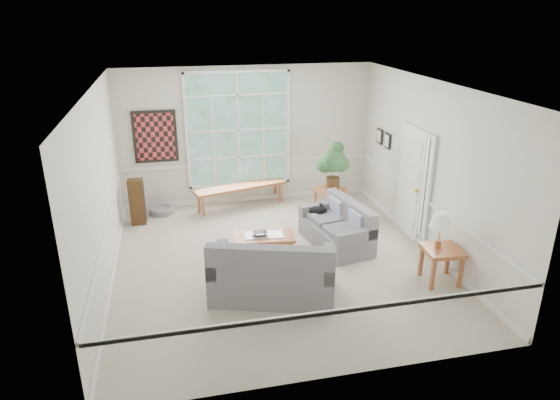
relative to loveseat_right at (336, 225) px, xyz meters
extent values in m
cube|color=#ABA192|center=(-1.19, -0.37, -0.42)|extent=(5.50, 6.00, 0.01)
cube|color=white|center=(-1.19, -0.37, 2.59)|extent=(5.50, 6.00, 0.02)
cube|color=silver|center=(-1.19, 2.63, 1.09)|extent=(5.50, 0.02, 3.00)
cube|color=silver|center=(-1.19, -3.37, 1.09)|extent=(5.50, 0.02, 3.00)
cube|color=silver|center=(-3.94, -0.37, 1.09)|extent=(0.02, 6.00, 3.00)
cube|color=silver|center=(1.56, -0.37, 1.09)|extent=(0.02, 6.00, 3.00)
cube|color=white|center=(-1.39, 2.59, 1.24)|extent=(2.30, 0.08, 2.40)
cube|color=white|center=(1.52, 0.23, 0.64)|extent=(0.08, 0.90, 2.10)
cube|color=white|center=(1.52, -0.40, 0.74)|extent=(0.08, 0.26, 1.90)
cube|color=maroon|center=(-3.14, 2.58, 1.19)|extent=(0.90, 0.06, 1.10)
cube|color=black|center=(1.52, 1.38, 1.14)|extent=(0.04, 0.26, 0.32)
cube|color=black|center=(1.52, 1.78, 1.14)|extent=(0.04, 0.26, 0.32)
cube|color=slate|center=(0.00, 0.00, 0.00)|extent=(1.07, 1.65, 0.83)
cube|color=slate|center=(-1.48, -1.42, 0.08)|extent=(2.04, 1.46, 1.00)
cube|color=#A25932|center=(-1.36, -0.11, -0.22)|extent=(1.10, 0.68, 0.39)
imported|color=gray|center=(-1.43, -0.09, 0.02)|extent=(0.38, 0.38, 0.08)
cube|color=#A25932|center=(-1.42, 2.28, -0.17)|extent=(2.10, 0.93, 0.48)
cube|color=#A25932|center=(0.38, 1.51, -0.14)|extent=(0.72, 0.72, 0.55)
cube|color=#A25932|center=(1.21, -1.61, -0.12)|extent=(0.62, 0.62, 0.58)
cylinder|color=slate|center=(-3.15, 2.25, -0.34)|extent=(0.66, 0.66, 0.15)
cube|color=#3A2411|center=(-3.59, 1.82, 0.06)|extent=(0.30, 0.24, 0.94)
ellipsoid|color=black|center=(-0.19, 0.51, 0.09)|extent=(0.43, 0.39, 0.17)
camera|label=1|loc=(-2.83, -7.90, 3.71)|focal=32.00mm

